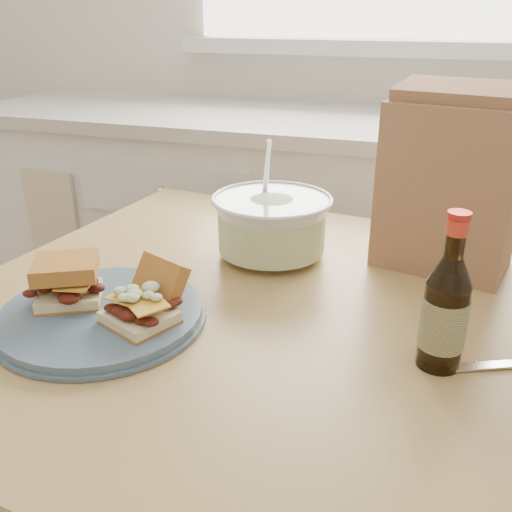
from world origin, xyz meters
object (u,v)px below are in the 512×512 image
(paper_bag, at_px, (450,187))
(beer_bottle, at_px, (445,311))
(dining_table, at_px, (247,361))
(plate, at_px, (101,315))
(coleslaw_bowl, at_px, (272,227))

(paper_bag, bearing_deg, beer_bottle, -75.55)
(dining_table, xyz_separation_m, plate, (-0.19, -0.13, 0.13))
(plate, relative_size, beer_bottle, 1.42)
(dining_table, distance_m, beer_bottle, 0.38)
(dining_table, distance_m, plate, 0.27)
(plate, xyz_separation_m, beer_bottle, (0.50, 0.04, 0.07))
(plate, distance_m, paper_bag, 0.64)
(plate, height_order, coleslaw_bowl, coleslaw_bowl)
(coleslaw_bowl, bearing_deg, beer_bottle, -40.88)
(plate, height_order, beer_bottle, beer_bottle)
(plate, height_order, paper_bag, paper_bag)
(dining_table, distance_m, paper_bag, 0.47)
(plate, distance_m, beer_bottle, 0.50)
(coleslaw_bowl, relative_size, beer_bottle, 1.05)
(dining_table, bearing_deg, beer_bottle, -9.10)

